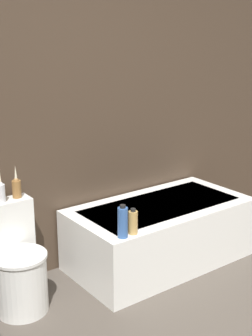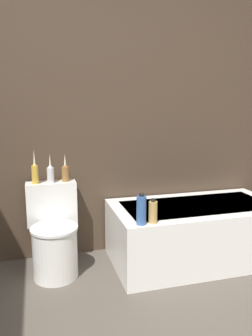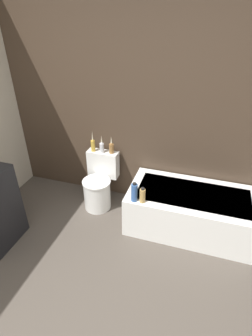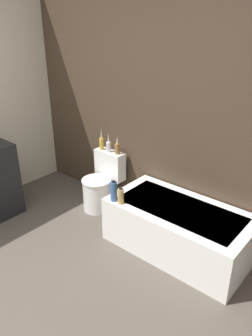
{
  "view_description": "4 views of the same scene",
  "coord_description": "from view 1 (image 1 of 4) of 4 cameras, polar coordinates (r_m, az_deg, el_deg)",
  "views": [
    {
      "loc": [
        -1.47,
        -0.91,
        1.79
      ],
      "look_at": [
        0.37,
        1.55,
        0.89
      ],
      "focal_mm": 50.0,
      "sensor_mm": 36.0,
      "label": 1
    },
    {
      "loc": [
        -0.49,
        -0.72,
        1.32
      ],
      "look_at": [
        0.12,
        1.48,
        0.87
      ],
      "focal_mm": 35.0,
      "sensor_mm": 36.0,
      "label": 2
    },
    {
      "loc": [
        0.79,
        -0.79,
        2.25
      ],
      "look_at": [
        0.03,
        1.59,
        0.73
      ],
      "focal_mm": 28.0,
      "sensor_mm": 36.0,
      "label": 3
    },
    {
      "loc": [
        2.16,
        -0.77,
        2.2
      ],
      "look_at": [
        0.21,
        1.53,
        0.8
      ],
      "focal_mm": 35.0,
      "sensor_mm": 36.0,
      "label": 4
    }
  ],
  "objects": [
    {
      "name": "bathtub",
      "position": [
        3.76,
        4.15,
        -7.88
      ],
      "size": [
        1.43,
        0.74,
        0.49
      ],
      "color": "white",
      "rests_on": "ground"
    },
    {
      "name": "vase_bronze",
      "position": [
        3.25,
        -13.21,
        -2.25
      ],
      "size": [
        0.06,
        0.06,
        0.23
      ],
      "color": "olive",
      "rests_on": "toilet"
    },
    {
      "name": "vase_silver",
      "position": [
        3.19,
        -15.01,
        -2.72
      ],
      "size": [
        0.06,
        0.06,
        0.23
      ],
      "color": "silver",
      "rests_on": "toilet"
    },
    {
      "name": "shampoo_bottle_tall",
      "position": [
        3.06,
        -0.4,
        -6.62
      ],
      "size": [
        0.07,
        0.07,
        0.23
      ],
      "color": "#335999",
      "rests_on": "bathtub"
    },
    {
      "name": "wall_back_tiled",
      "position": [
        3.38,
        -10.58,
        7.77
      ],
      "size": [
        6.4,
        0.06,
        2.6
      ],
      "color": "#423326",
      "rests_on": "ground_plane"
    },
    {
      "name": "shampoo_bottle_short",
      "position": [
        3.12,
        0.86,
        -6.61
      ],
      "size": [
        0.06,
        0.06,
        0.18
      ],
      "color": "tan",
      "rests_on": "bathtub"
    },
    {
      "name": "toilet",
      "position": [
        3.24,
        -13.33,
        -11.43
      ],
      "size": [
        0.4,
        0.5,
        0.7
      ],
      "color": "white",
      "rests_on": "ground"
    }
  ]
}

